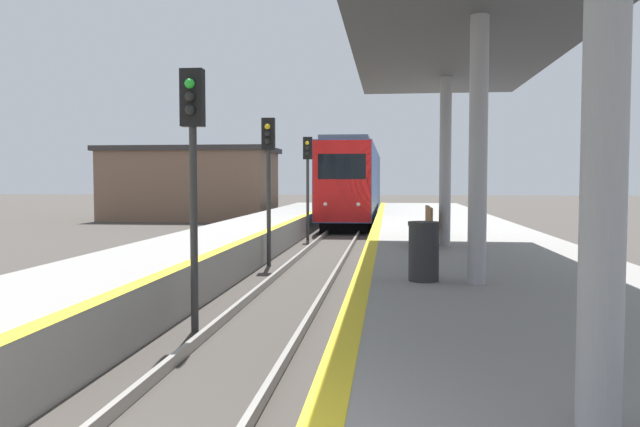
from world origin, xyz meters
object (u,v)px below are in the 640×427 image
object	(u,v)px
train	(356,183)
signal_far	(308,168)
signal_near	(193,148)
signal_mid	(268,162)
trash_bin	(424,251)
bench	(424,225)

from	to	relation	value
train	signal_far	xyz separation A→B (m)	(-1.22, -13.30, 0.66)
signal_near	signal_mid	distance (m)	7.72
signal_far	train	bearing A→B (deg)	84.76
signal_near	trash_bin	bearing A→B (deg)	0.37
signal_mid	signal_far	bearing A→B (deg)	89.28
train	signal_near	bearing A→B (deg)	-92.03
signal_mid	signal_far	world-z (taller)	same
signal_mid	trash_bin	bearing A→B (deg)	-63.00
signal_mid	signal_far	xyz separation A→B (m)	(0.10, 7.71, 0.00)
signal_near	signal_far	xyz separation A→B (m)	(-0.20, 15.42, 0.00)
trash_bin	bench	distance (m)	5.29
trash_bin	bench	xyz separation A→B (m)	(0.28, 5.29, 0.04)
signal_far	bench	distance (m)	11.02
signal_far	trash_bin	bearing A→B (deg)	-76.07
signal_near	bench	distance (m)	6.77
signal_mid	bench	xyz separation A→B (m)	(4.20, -2.40, -1.55)
signal_far	signal_near	bearing A→B (deg)	-89.24
bench	train	bearing A→B (deg)	97.01
trash_bin	signal_far	bearing A→B (deg)	103.93
signal_near	trash_bin	world-z (taller)	signal_near
signal_near	signal_far	size ratio (longest dim) A/B	1.00
trash_bin	signal_near	bearing A→B (deg)	-179.63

